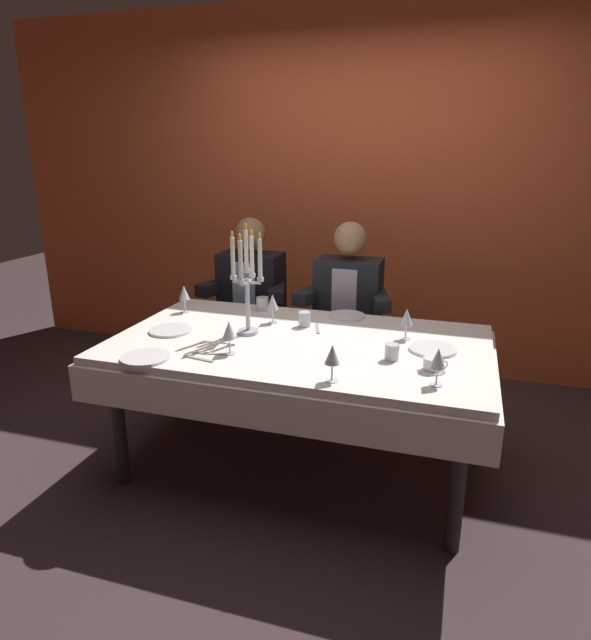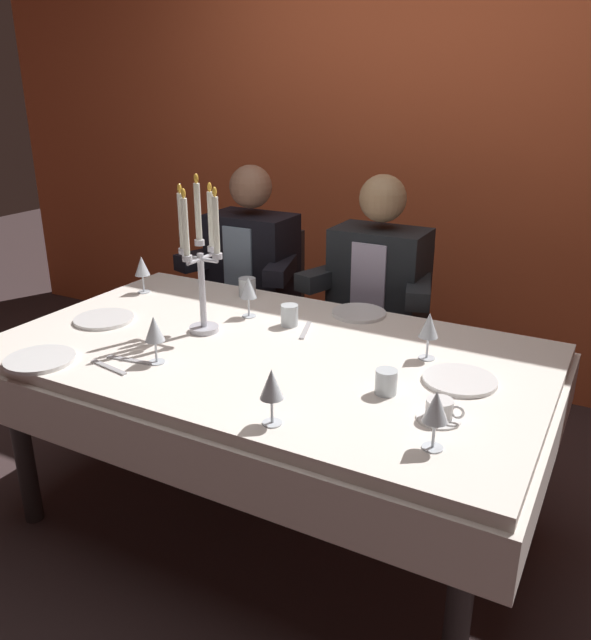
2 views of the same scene
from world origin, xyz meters
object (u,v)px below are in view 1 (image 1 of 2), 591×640
candelabra (247,283)px  dining_table (299,361)px  dinner_plate_1 (347,316)px  wine_glass_4 (273,303)px  water_tumbler_0 (305,319)px  wine_glass_3 (407,318)px  coffee_cup_0 (432,365)px  water_tumbler_2 (392,352)px  dinner_plate_3 (146,357)px  wine_glass_2 (184,294)px  dinner_plate_2 (433,349)px  wine_glass_1 (438,359)px  seated_diner_0 (252,291)px  seated_diner_1 (348,298)px  wine_glass_5 (332,356)px  wine_glass_0 (229,331)px  water_tumbler_1 (262,304)px  dinner_plate_0 (171,330)px

candelabra → dining_table: bearing=-4.2°
dinner_plate_1 → candelabra: bearing=-134.8°
wine_glass_4 → water_tumbler_0: wine_glass_4 is taller
wine_glass_3 → coffee_cup_0: 0.43m
wine_glass_4 → water_tumbler_2: size_ratio=2.15×
dining_table → dinner_plate_3: 0.78m
wine_glass_2 → dining_table: bearing=-18.8°
dinner_plate_2 → dinner_plate_3: size_ratio=0.99×
wine_glass_1 → wine_glass_2: size_ratio=1.00×
seated_diner_0 → seated_diner_1: 0.68m
wine_glass_1 → wine_glass_5: bearing=-168.2°
dinner_plate_2 → wine_glass_4: (-0.89, 0.18, 0.11)m
wine_glass_0 → wine_glass_5: size_ratio=1.00×
wine_glass_5 → seated_diner_1: (-0.21, 1.34, -0.12)m
dining_table → dinner_plate_1: bearing=72.4°
wine_glass_5 → seated_diner_0: 1.61m
dining_table → water_tumbler_1: bearing=129.7°
dining_table → dinner_plate_0: size_ratio=8.44×
water_tumbler_0 → water_tumbler_1: size_ratio=1.02×
dinner_plate_1 → dinner_plate_0: bearing=-147.6°
dinner_plate_1 → water_tumbler_1: (-0.52, -0.01, 0.03)m
coffee_cup_0 → wine_glass_0: bearing=-175.4°
dining_table → water_tumbler_1: size_ratio=23.95×
wine_glass_0 → water_tumbler_0: bearing=66.6°
wine_glass_0 → wine_glass_1: bearing=-4.5°
wine_glass_3 → wine_glass_4: bearing=175.5°
wine_glass_2 → candelabra: bearing=-26.3°
dinner_plate_2 → coffee_cup_0: bearing=-87.3°
seated_diner_1 → wine_glass_4: bearing=-114.6°
wine_glass_4 → coffee_cup_0: wine_glass_4 is taller
dinner_plate_2 → water_tumbler_1: 1.11m
dinner_plate_3 → wine_glass_5: bearing=1.0°
wine_glass_5 → water_tumbler_0: bearing=115.4°
wine_glass_2 → wine_glass_0: bearing=-45.9°
wine_glass_5 → dining_table: bearing=122.0°
wine_glass_2 → coffee_cup_0: bearing=-18.1°
wine_glass_0 → wine_glass_4: size_ratio=1.00×
wine_glass_4 → water_tumbler_0: size_ratio=1.99×
wine_glass_2 → seated_diner_0: seated_diner_0 is taller
coffee_cup_0 → dinner_plate_1: bearing=128.2°
wine_glass_3 → water_tumbler_1: 0.93m
dinner_plate_3 → wine_glass_4: size_ratio=1.42×
water_tumbler_1 → wine_glass_2: bearing=-158.0°
seated_diner_1 → wine_glass_1: bearing=-62.9°
dinner_plate_1 → wine_glass_3: wine_glass_3 is taller
wine_glass_0 → wine_glass_5: same height
dinner_plate_2 → wine_glass_5: bearing=-127.5°
wine_glass_0 → water_tumbler_2: 0.77m
candelabra → wine_glass_5: 0.76m
wine_glass_1 → seated_diner_1: size_ratio=0.13×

